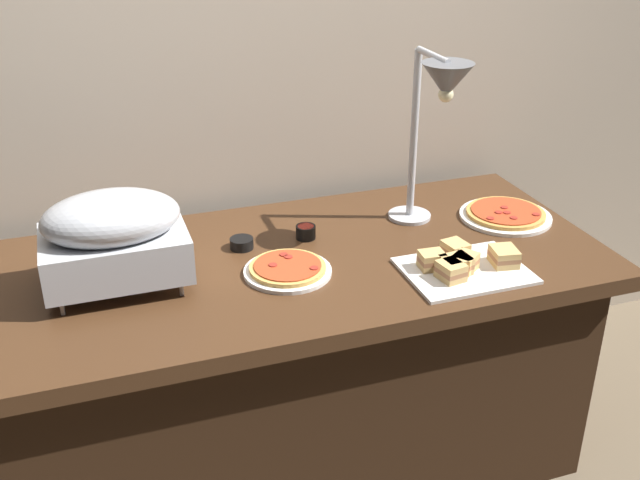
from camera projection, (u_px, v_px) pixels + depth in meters
name	position (u px, v px, depth m)	size (l,w,h in m)	color
ground_plane	(292.00, 459.00, 2.56)	(8.00, 8.00, 0.00)	brown
back_wall	(240.00, 73.00, 2.45)	(4.40, 0.04, 2.40)	#B7A893
buffet_table	(290.00, 365.00, 2.39)	(1.90, 0.84, 0.76)	#422816
chafing_dish	(113.00, 236.00, 2.02)	(0.38, 0.27, 0.28)	#B7BABF
heat_lamp	(439.00, 99.00, 2.18)	(0.15, 0.33, 0.56)	#B7BABF
pizza_plate_front	(506.00, 215.00, 2.49)	(0.30, 0.30, 0.03)	white
pizza_plate_center	(288.00, 269.00, 2.15)	(0.25, 0.25, 0.03)	white
sandwich_platter	(463.00, 265.00, 2.15)	(0.35, 0.27, 0.06)	white
sauce_cup_near	(306.00, 232.00, 2.35)	(0.06, 0.06, 0.04)	black
sauce_cup_far	(242.00, 243.00, 2.29)	(0.07, 0.07, 0.03)	black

